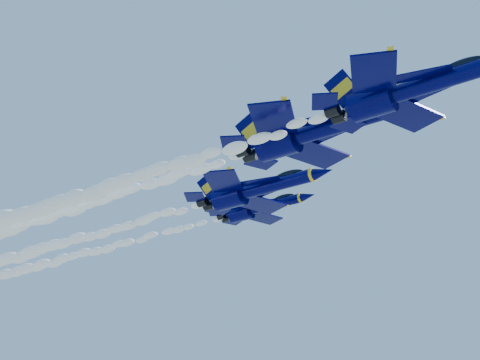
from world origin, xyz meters
The scene contains 8 objects.
jet_lead centered at (20.62, -9.36, 150.25)m, with size 17.39×14.26×6.46m.
smoke_trail_jet_lead centered at (-10.32, -9.36, 149.78)m, with size 47.02×2.22×1.99m, color white.
jet_second centered at (9.37, -5.37, 151.45)m, with size 19.00×15.59×7.06m.
smoke_trail_jet_second centered at (-22.26, -5.37, 150.97)m, with size 47.02×2.42×2.18m, color white.
jet_third centered at (-3.50, 4.80, 152.36)m, with size 17.97×14.74×6.68m.
smoke_trail_jet_third centered at (-34.69, 4.80, 151.88)m, with size 47.02×2.29×2.06m, color white.
jet_fourth centered at (-9.22, 15.19, 154.99)m, with size 14.91×12.23×5.54m.
smoke_trail_jet_fourth centered at (-39.10, 15.19, 154.55)m, with size 47.02×1.90×1.71m, color white.
Camera 1 is at (34.35, -56.57, 119.77)m, focal length 50.00 mm.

